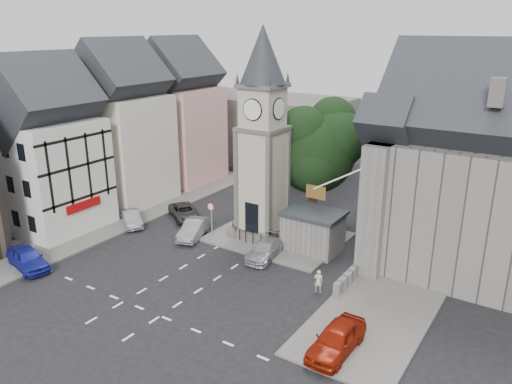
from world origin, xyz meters
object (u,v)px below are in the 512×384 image
Objects in this scene: stone_shelter at (313,231)px; pedestrian at (318,281)px; clock_tower at (263,136)px; car_east_red at (336,339)px; car_west_blue at (28,258)px.

stone_shelter reaches higher than pedestrian.
clock_tower is 3.78× the size of stone_shelter.
car_east_red is 6.10m from pedestrian.
clock_tower is at bearing -23.60° from car_west_blue.
pedestrian is at bearing -36.83° from clock_tower.
pedestrian reaches higher than car_east_red.
pedestrian is (3.20, -5.50, -0.76)m from stone_shelter.
car_east_red is at bearing -57.46° from stone_shelter.
stone_shelter is 2.73× the size of pedestrian.
pedestrian is (8.00, -5.99, -7.33)m from clock_tower.
clock_tower is at bearing 137.83° from car_east_red.
stone_shelter is (4.80, -0.49, -6.57)m from clock_tower.
clock_tower reaches higher than pedestrian.
pedestrian is (-3.50, 5.00, 0.02)m from car_east_red.
clock_tower is 10.32× the size of pedestrian.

